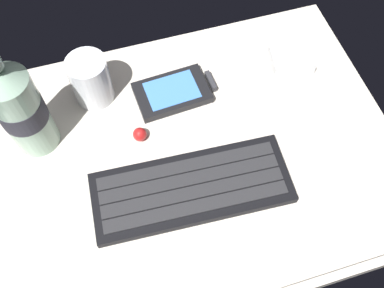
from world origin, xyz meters
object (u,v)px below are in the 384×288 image
at_px(keyboard, 191,188).
at_px(trackball_mouse, 140,134).
at_px(water_bottle, 19,107).
at_px(handheld_device, 176,92).
at_px(juice_cup, 91,81).
at_px(charger_block, 291,59).

bearing_deg(keyboard, trackball_mouse, 115.33).
height_order(water_bottle, trackball_mouse, water_bottle).
relative_size(handheld_device, juice_cup, 1.55).
bearing_deg(trackball_mouse, keyboard, -64.67).
relative_size(keyboard, handheld_device, 2.25).
xyz_separation_m(water_bottle, trackball_mouse, (0.15, -0.04, -0.08)).
distance_m(water_bottle, trackball_mouse, 0.18).
bearing_deg(trackball_mouse, charger_block, 13.76).
relative_size(water_bottle, trackball_mouse, 9.45).
xyz_separation_m(handheld_device, juice_cup, (-0.13, 0.04, 0.03)).
distance_m(handheld_device, water_bottle, 0.25).
relative_size(keyboard, water_bottle, 1.42).
bearing_deg(keyboard, water_bottle, 143.32).
xyz_separation_m(keyboard, handheld_device, (0.03, 0.17, -0.00)).
relative_size(keyboard, juice_cup, 3.48).
xyz_separation_m(juice_cup, trackball_mouse, (0.05, -0.10, -0.03)).
bearing_deg(juice_cup, charger_block, -5.34).
relative_size(handheld_device, water_bottle, 0.63).
bearing_deg(keyboard, handheld_device, 81.75).
distance_m(keyboard, juice_cup, 0.24).
distance_m(handheld_device, trackball_mouse, 0.10).
height_order(handheld_device, water_bottle, water_bottle).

